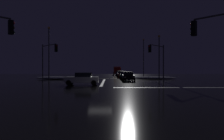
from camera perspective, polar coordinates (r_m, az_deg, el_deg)
The scene contains 19 objects.
ground at distance 20.12m, azimuth -3.61°, elevation -5.56°, with size 120.00×120.00×0.10m, color black.
stop_line_north at distance 29.26m, azimuth -2.71°, elevation -3.67°, with size 0.35×15.81×0.01m.
centre_line_ns at distance 40.83m, azimuth -2.15°, elevation -2.58°, with size 22.00×0.15×0.01m.
crosswalk_bar_east at distance 21.73m, azimuth 21.75°, elevation -5.01°, with size 15.81×0.40×0.01m.
snow_bank_left_curb at distance 38.80m, azimuth -17.21°, elevation -2.34°, with size 7.25×1.50×0.54m.
snow_bank_right_curb at distance 39.02m, azimuth 12.57°, elevation -2.36°, with size 9.41×1.50×0.49m.
sedan_black at distance 31.88m, azimuth 4.90°, elevation -1.92°, with size 2.02×4.33×1.57m.
sedan_green at distance 38.37m, azimuth 3.96°, elevation -1.57°, with size 2.02×4.33×1.57m.
sedan_red at distance 44.33m, azimuth 2.99°, elevation -1.34°, with size 2.02×4.33×1.57m.
sedan_white at distance 50.55m, azimuth 2.66°, elevation -1.15°, with size 2.02×4.33×1.57m.
sedan_blue at distance 56.20m, azimuth 2.43°, elevation -1.02°, with size 2.02×4.33×1.57m.
sedan_gray at distance 61.47m, azimuth 2.10°, elevation -0.92°, with size 2.02×4.33×1.57m.
box_truck at distance 68.48m, azimuth 1.53°, elevation -0.05°, with size 2.68×8.28×3.08m.
sedan_silver_crossing at distance 24.22m, azimuth -9.01°, elevation -2.57°, with size 4.33×2.02×1.57m.
traffic_signal_nw at distance 29.82m, azimuth -18.92°, elevation 4.27°, with size 3.30×3.30×5.91m.
traffic_signal_ne at distance 29.36m, azimuth 13.80°, elevation 4.25°, with size 3.10×3.10×5.87m.
streetlamp_right_near at distance 36.11m, azimuth 14.20°, elevation 4.82°, with size 0.44×0.44×8.43m.
streetlamp_right_far at distance 51.77m, azimuth 9.61°, elevation 4.51°, with size 0.44×0.44×10.35m.
streetlamp_left_near at distance 36.75m, azimuth -18.73°, elevation 5.95°, with size 0.44×0.44×9.93m.
Camera 1 is at (1.00, -19.99, 1.95)m, focal length 29.90 mm.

